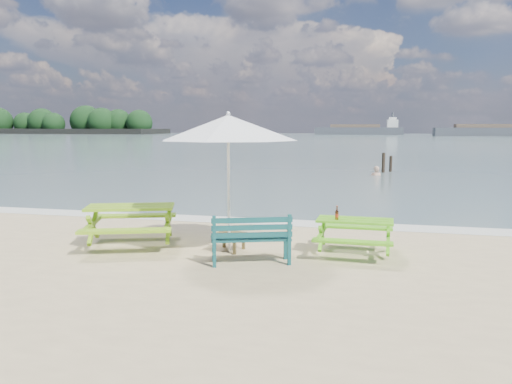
% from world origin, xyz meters
% --- Properties ---
extents(sea, '(300.00, 300.00, 0.00)m').
position_xyz_m(sea, '(0.00, 85.00, 0.00)').
color(sea, slate).
rests_on(sea, ground).
extents(foam_strip, '(22.00, 0.90, 0.01)m').
position_xyz_m(foam_strip, '(0.00, 4.60, 0.01)').
color(foam_strip, silver).
rests_on(foam_strip, ground).
extents(island_headland, '(90.00, 22.00, 7.60)m').
position_xyz_m(island_headland, '(-110.00, 140.00, 3.26)').
color(island_headland, black).
rests_on(island_headland, ground).
extents(picnic_table_left, '(2.32, 2.44, 0.85)m').
position_xyz_m(picnic_table_left, '(-2.26, 1.42, 0.41)').
color(picnic_table_left, '#77A919').
rests_on(picnic_table_left, ground).
extents(picnic_table_right, '(1.49, 1.65, 0.69)m').
position_xyz_m(picnic_table_right, '(2.32, 1.78, 0.33)').
color(picnic_table_right, '#5CB51B').
rests_on(picnic_table_right, ground).
extents(park_bench, '(1.52, 0.94, 0.89)m').
position_xyz_m(park_bench, '(0.51, 0.69, 0.27)').
color(park_bench, '#104043').
rests_on(park_bench, ground).
extents(side_table, '(0.63, 0.63, 0.36)m').
position_xyz_m(side_table, '(-0.14, 1.47, 0.19)').
color(side_table, brown).
rests_on(side_table, ground).
extents(patio_umbrella, '(3.13, 3.13, 2.70)m').
position_xyz_m(patio_umbrella, '(-0.14, 1.47, 2.46)').
color(patio_umbrella, silver).
rests_on(patio_umbrella, ground).
extents(beer_bottle, '(0.07, 0.07, 0.27)m').
position_xyz_m(beer_bottle, '(1.98, 1.65, 0.78)').
color(beer_bottle, brown).
rests_on(beer_bottle, picnic_table_right).
extents(swimmer, '(0.62, 0.42, 1.66)m').
position_xyz_m(swimmer, '(2.76, 18.00, -0.35)').
color(swimmer, tan).
rests_on(swimmer, ground).
extents(mooring_pilings, '(0.57, 0.77, 1.27)m').
position_xyz_m(mooring_pilings, '(3.29, 19.92, 0.39)').
color(mooring_pilings, black).
rests_on(mooring_pilings, ground).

